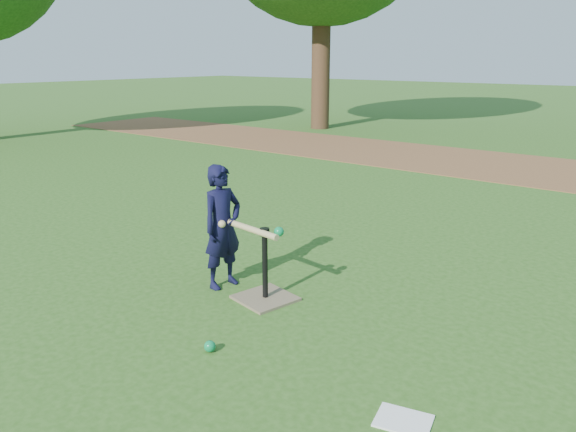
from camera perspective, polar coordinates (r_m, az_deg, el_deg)
The scene contains 7 objects.
ground at distance 4.66m, azimuth -8.43°, elevation -8.81°, with size 80.00×80.00×0.00m, color #285116.
dirt_strip at distance 10.98m, azimuth 21.50°, elevation 4.69°, with size 24.00×3.00×0.01m, color brown.
child at distance 4.81m, azimuth -6.68°, elevation -1.09°, with size 0.39×0.26×1.07m, color black.
wiffle_ball_ground at distance 3.94m, azimuth -7.94°, elevation -12.98°, with size 0.08×0.08×0.08m, color #0B7E43.
clipboard at distance 3.34m, azimuth 11.65°, elevation -19.70°, with size 0.30×0.23×0.01m, color white.
batting_tee at distance 4.65m, azimuth -2.33°, elevation -7.21°, with size 0.51×0.51×0.61m.
swing_action at distance 4.54m, azimuth -3.47°, elevation -1.36°, with size 0.63×0.17×0.09m.
Camera 1 is at (3.14, -2.85, 1.93)m, focal length 35.00 mm.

